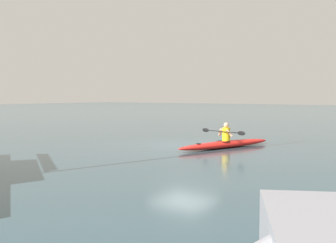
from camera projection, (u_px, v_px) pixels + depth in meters
The scene contains 3 objects.
ground_plane at pixel (184, 145), 18.74m from camera, with size 160.00×160.00×0.00m, color #334C56.
kayak at pixel (226, 144), 17.78m from camera, with size 1.93×5.11×0.29m.
kayaker at pixel (226, 133), 17.75m from camera, with size 2.32×0.69×0.75m.
Camera 1 is at (-10.29, 15.57, 2.17)m, focal length 46.50 mm.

